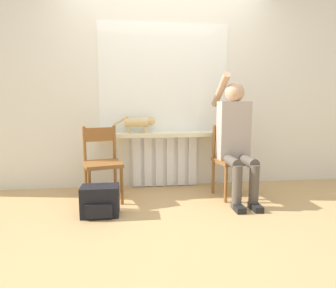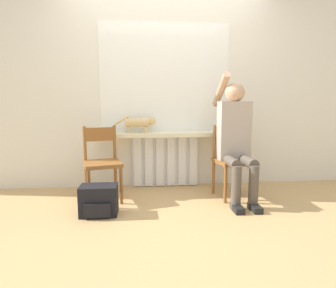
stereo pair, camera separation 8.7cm
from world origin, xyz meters
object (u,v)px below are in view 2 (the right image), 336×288
(cat, at_px, (141,122))
(backpack, at_px, (99,200))
(chair_right, at_px, (232,159))
(person, at_px, (236,135))
(chair_left, at_px, (102,162))

(cat, distance_m, backpack, 1.15)
(chair_right, xyz_separation_m, person, (0.01, -0.09, 0.29))
(person, relative_size, cat, 2.74)
(cat, bearing_deg, backpack, -116.17)
(person, bearing_deg, cat, 155.01)
(backpack, bearing_deg, cat, 63.83)
(cat, height_order, backpack, cat)
(chair_right, relative_size, backpack, 2.32)
(backpack, bearing_deg, chair_right, 16.75)
(chair_right, bearing_deg, chair_left, 171.78)
(chair_left, height_order, person, person)
(chair_left, distance_m, chair_right, 1.46)
(chair_right, bearing_deg, person, -94.32)
(person, bearing_deg, backpack, -166.74)
(backpack, bearing_deg, chair_left, 92.60)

